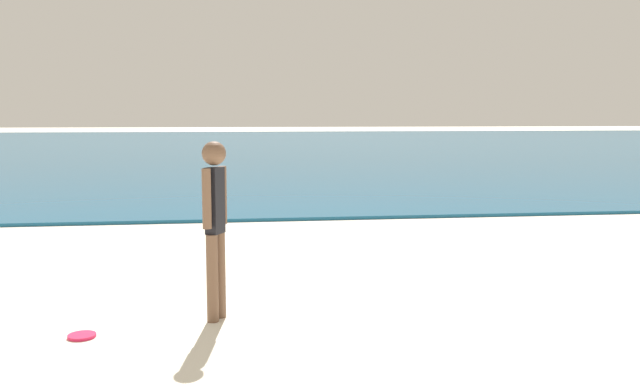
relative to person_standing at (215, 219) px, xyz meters
name	(u,v)px	position (x,y,z in m)	size (l,w,h in m)	color
water	(258,144)	(1.86, 35.46, -0.87)	(160.00, 60.00, 0.06)	#14567F
person_standing	(215,219)	(0.00, 0.00, 0.00)	(0.21, 0.33, 1.58)	brown
frisbee	(82,336)	(-1.08, -0.35, -0.89)	(0.23, 0.23, 0.03)	#E51E4C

